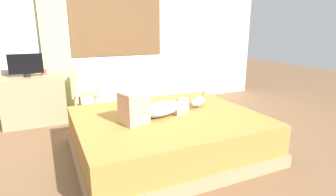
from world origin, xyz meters
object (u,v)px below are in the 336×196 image
bed (168,134)px  cup (44,72)px  person_lying (155,108)px  cat (198,102)px  desk (34,100)px  chair_by_desk (82,90)px  tv_monitor (26,65)px

bed → cup: (-1.25, 1.98, 0.55)m
person_lying → cat: 0.69m
bed → desk: bearing=127.8°
person_lying → cup: (-1.09, 2.00, 0.19)m
cat → cup: size_ratio=3.57×
desk → chair_by_desk: 0.74m
bed → cat: size_ratio=6.76×
cat → chair_by_desk: (-1.24, 1.50, -0.04)m
cat → bed: bearing=-164.0°
bed → chair_by_desk: bearing=114.2°
bed → person_lying: size_ratio=2.28×
chair_by_desk → cat: bearing=-50.3°
bed → cat: bearing=16.0°
bed → person_lying: 0.39m
desk → cat: bearing=-41.4°
bed → cat: (0.50, 0.14, 0.31)m
desk → person_lying: bearing=-55.8°
desk → chair_by_desk: size_ratio=1.05×
cat → cup: cup is taller
cat → chair_by_desk: 1.94m
person_lying → cup: bearing=118.6°
person_lying → cup: size_ratio=10.60×
cat → tv_monitor: tv_monitor is taller
bed → chair_by_desk: 1.82m
person_lying → bed: bearing=5.3°
bed → tv_monitor: bearing=128.8°
tv_monitor → cup: 0.30m
person_lying → chair_by_desk: bearing=109.1°
bed → cat: 0.61m
desk → tv_monitor: bearing=-180.0°
chair_by_desk → tv_monitor: bearing=164.0°
person_lying → desk: 2.27m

